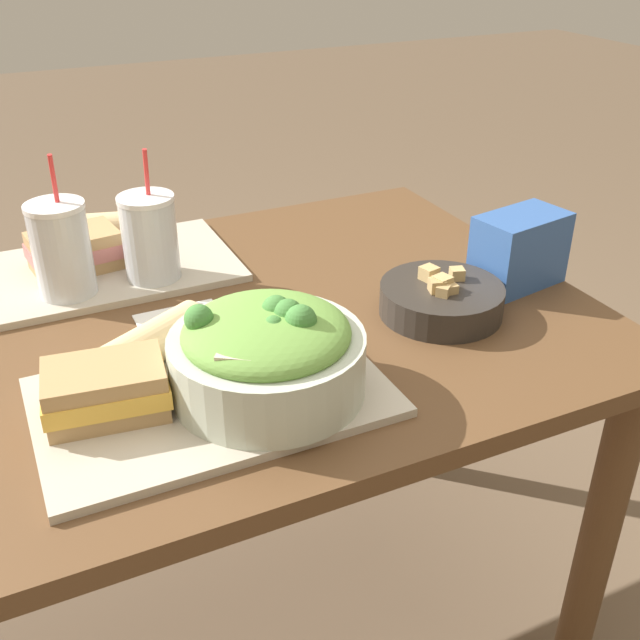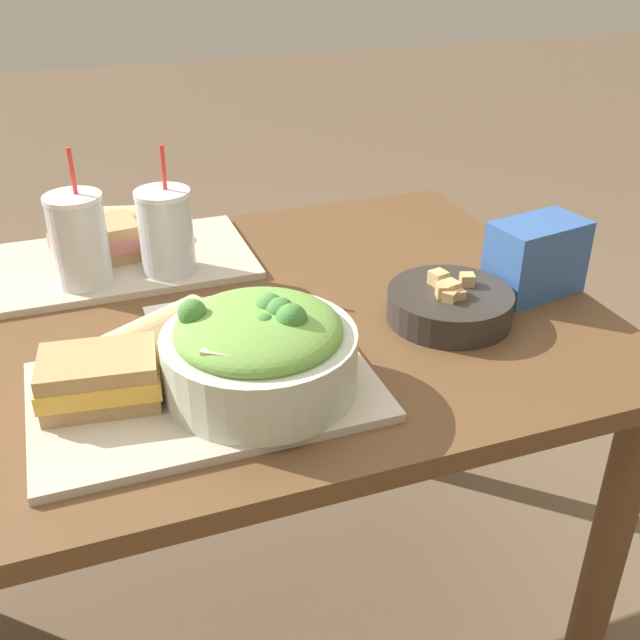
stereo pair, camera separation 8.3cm
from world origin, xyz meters
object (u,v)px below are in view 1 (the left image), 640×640
Objects in this scene: salad_bowl at (267,352)px; sandwich_near at (106,390)px; baguette_near at (153,343)px; sandwich_far at (75,251)px; napkin_folded at (181,320)px; chip_bag at (519,250)px; drink_cup_dark at (62,252)px; baguette_far at (92,229)px; drink_cup_red at (150,240)px; soup_bowl at (441,298)px.

sandwich_near is (-0.19, 0.04, -0.02)m from salad_bowl.
sandwich_far is (-0.04, 0.34, 0.00)m from baguette_near.
chip_bag is at bearing -11.54° from napkin_folded.
drink_cup_dark reaches higher than salad_bowl.
baguette_far is (-0.11, 0.56, -0.03)m from salad_bowl.
drink_cup_red is 1.34× the size of chip_bag.
drink_cup_dark is 1.39× the size of chip_bag.
baguette_far is (-0.00, 0.43, 0.00)m from baguette_near.
sandwich_near is at bearing 177.72° from chip_bag.
chip_bag is at bearing -20.53° from drink_cup_dark.
baguette_far is 0.33m from napkin_folded.
soup_bowl is (0.32, 0.10, -0.04)m from salad_bowl.
baguette_near is 1.04× the size of baguette_far.
napkin_folded is (-0.37, 0.15, -0.02)m from soup_bowl.
baguette_near is at bearing -74.34° from drink_cup_dark.
baguette_near is (-0.43, 0.03, 0.01)m from soup_bowl.
chip_bag is (0.60, 0.00, 0.02)m from baguette_near.
sandwich_far is (-0.48, 0.37, 0.02)m from soup_bowl.
drink_cup_dark reaches higher than baguette_near.
salad_bowl reaches higher than sandwich_near.
sandwich_near reaches higher than baguette_far.
chip_bag is 0.55m from napkin_folded.
drink_cup_red is at bearing 141.93° from soup_bowl.
baguette_far is at bearing 134.30° from chip_bag.
chip_bag is at bearing -119.44° from baguette_near.
sandwich_near is 0.12m from baguette_near.
baguette_far is (0.04, 0.09, -0.00)m from sandwich_far.
drink_cup_red is (0.14, 0.00, -0.00)m from drink_cup_dark.
salad_bowl is 1.56× the size of sandwich_far.
soup_bowl is at bearing -124.12° from baguette_near.
sandwich_far is 0.73× the size of drink_cup_red.
salad_bowl is at bearing -4.31° from sandwich_near.
baguette_near is 1.35× the size of napkin_folded.
baguette_far is at bearing 88.83° from sandwich_near.
drink_cup_red is at bearing -46.61° from sandwich_far.
chip_bag is (0.68, 0.09, 0.02)m from sandwich_near.
drink_cup_dark is at bearing 173.16° from baguette_far.
sandwich_far reaches higher than napkin_folded.
napkin_folded is at bearing 100.79° from salad_bowl.
sandwich_far is at bearing 141.82° from soup_bowl.
sandwich_near is 0.35m from drink_cup_dark.
drink_cup_red reaches higher than soup_bowl.
baguette_far is 0.19m from drink_cup_red.
drink_cup_dark is at bearing 180.00° from drink_cup_red.
napkin_folded is (0.14, -0.14, -0.08)m from drink_cup_dark.
salad_bowl is at bearing -163.25° from soup_bowl.
sandwich_far is 0.10m from baguette_far.
napkin_folded is (-0.05, 0.24, -0.07)m from salad_bowl.
salad_bowl reaches higher than sandwich_far.
drink_cup_red is 0.59m from chip_bag.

